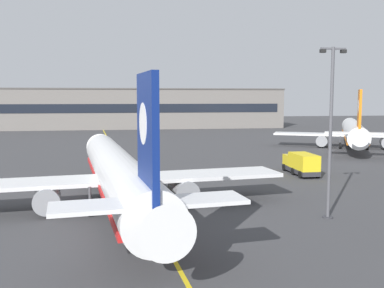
{
  "coord_description": "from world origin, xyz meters",
  "views": [
    {
      "loc": [
        -0.36,
        -31.23,
        10.25
      ],
      "look_at": [
        5.69,
        6.93,
        6.16
      ],
      "focal_mm": 41.2,
      "sensor_mm": 36.0,
      "label": 1
    }
  ],
  "objects_px": {
    "airliner_background": "(354,132)",
    "service_truck_baggage_yellow": "(301,164)",
    "airliner_foreground": "(117,173)",
    "safety_cone_by_nose_gear": "(127,176)",
    "apron_lamp_post": "(331,130)"
  },
  "relations": [
    {
      "from": "airliner_background",
      "to": "service_truck_baggage_yellow",
      "type": "height_order",
      "value": "airliner_background"
    },
    {
      "from": "airliner_foreground",
      "to": "safety_cone_by_nose_gear",
      "type": "distance_m",
      "value": 15.95
    },
    {
      "from": "apron_lamp_post",
      "to": "airliner_foreground",
      "type": "bearing_deg",
      "value": 161.74
    },
    {
      "from": "service_truck_baggage_yellow",
      "to": "safety_cone_by_nose_gear",
      "type": "relative_size",
      "value": 13.85
    },
    {
      "from": "safety_cone_by_nose_gear",
      "to": "service_truck_baggage_yellow",
      "type": "bearing_deg",
      "value": -2.24
    },
    {
      "from": "airliner_background",
      "to": "apron_lamp_post",
      "type": "distance_m",
      "value": 56.11
    },
    {
      "from": "safety_cone_by_nose_gear",
      "to": "airliner_background",
      "type": "bearing_deg",
      "value": 30.05
    },
    {
      "from": "service_truck_baggage_yellow",
      "to": "safety_cone_by_nose_gear",
      "type": "bearing_deg",
      "value": 177.76
    },
    {
      "from": "apron_lamp_post",
      "to": "safety_cone_by_nose_gear",
      "type": "bearing_deg",
      "value": 127.93
    },
    {
      "from": "apron_lamp_post",
      "to": "service_truck_baggage_yellow",
      "type": "bearing_deg",
      "value": 73.15
    },
    {
      "from": "airliner_foreground",
      "to": "airliner_background",
      "type": "height_order",
      "value": "airliner_foreground"
    },
    {
      "from": "apron_lamp_post",
      "to": "safety_cone_by_nose_gear",
      "type": "xyz_separation_m",
      "value": [
        -16.73,
        21.47,
        -7.26
      ]
    },
    {
      "from": "airliner_foreground",
      "to": "airliner_background",
      "type": "bearing_deg",
      "value": 41.97
    },
    {
      "from": "apron_lamp_post",
      "to": "safety_cone_by_nose_gear",
      "type": "relative_size",
      "value": 26.18
    },
    {
      "from": "airliner_foreground",
      "to": "safety_cone_by_nose_gear",
      "type": "height_order",
      "value": "airliner_foreground"
    }
  ]
}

